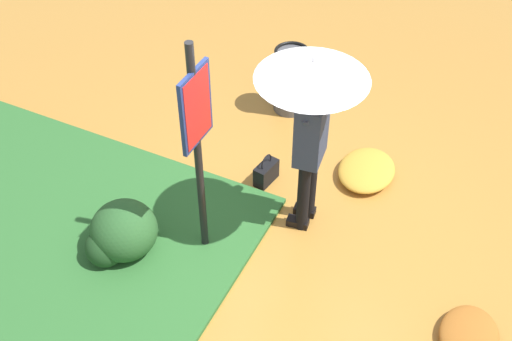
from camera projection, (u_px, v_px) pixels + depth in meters
name	position (u px, v px, depth m)	size (l,w,h in m)	color
ground_plane	(288.00, 235.00, 6.38)	(18.00, 18.00, 0.00)	#B27A33
person_with_umbrella	(312.00, 103.00, 5.41)	(0.96, 0.96, 2.04)	black
info_sign_post	(197.00, 132.00, 5.29)	(0.44, 0.07, 2.30)	black
handbag	(266.00, 172.00, 6.86)	(0.32, 0.19, 0.37)	black
trash_bin	(291.00, 80.00, 7.61)	(0.42, 0.42, 0.83)	#4C4C51
shrub_cluster	(121.00, 233.00, 6.03)	(0.70, 0.64, 0.57)	#285628
leaf_pile_near_person	(367.00, 170.00, 6.95)	(0.75, 0.60, 0.17)	gold
leaf_pile_by_bench	(469.00, 335.00, 5.46)	(0.62, 0.50, 0.14)	#A86023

